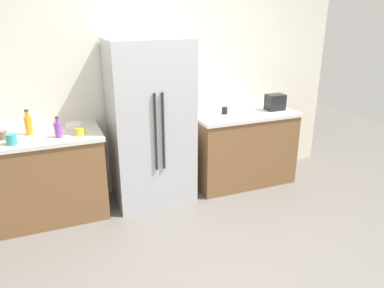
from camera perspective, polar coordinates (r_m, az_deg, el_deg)
The scene contains 13 objects.
ground_plane at distance 3.30m, azimuth 3.88°, elevation -18.40°, with size 9.46×9.46×0.00m, color slate.
kitchen_back_panel at distance 4.28m, azimuth -6.26°, elevation 12.26°, with size 4.73×0.10×2.96m, color silver.
counter_left at distance 4.05m, azimuth -24.22°, elevation -5.11°, with size 1.53×0.63×0.90m.
counter_right at distance 4.60m, azimuth 7.78°, elevation -0.54°, with size 1.25×0.63×0.90m.
refrigerator at distance 4.01m, azimuth -6.39°, elevation 3.14°, with size 0.85×0.64×1.79m.
toaster at distance 4.63m, azimuth 12.71°, elevation 6.32°, with size 0.22×0.16×0.19m, color black.
bottle_a at distance 3.93m, azimuth -23.94°, elevation 2.79°, with size 0.07×0.07×0.25m.
bottle_b at distance 3.75m, azimuth -19.94°, elevation 2.15°, with size 0.07×0.07×0.21m.
cup_a at distance 4.37m, azimuth 5.06°, elevation 5.19°, with size 0.07×0.07×0.08m, color black.
cup_b at distance 3.92m, azimuth -27.11°, elevation 1.23°, with size 0.08×0.08×0.08m, color brown.
cup_c at distance 3.76m, azimuth -16.90°, elevation 1.86°, with size 0.09×0.09×0.08m, color yellow.
cup_d at distance 3.72m, azimuth -26.12°, elevation 0.67°, with size 0.10×0.10×0.10m, color teal.
bowl_a at distance 3.98m, azimuth -17.71°, elevation 2.62°, with size 0.18×0.18×0.06m, color white.
Camera 1 is at (-1.17, -2.31, 2.05)m, focal length 34.54 mm.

